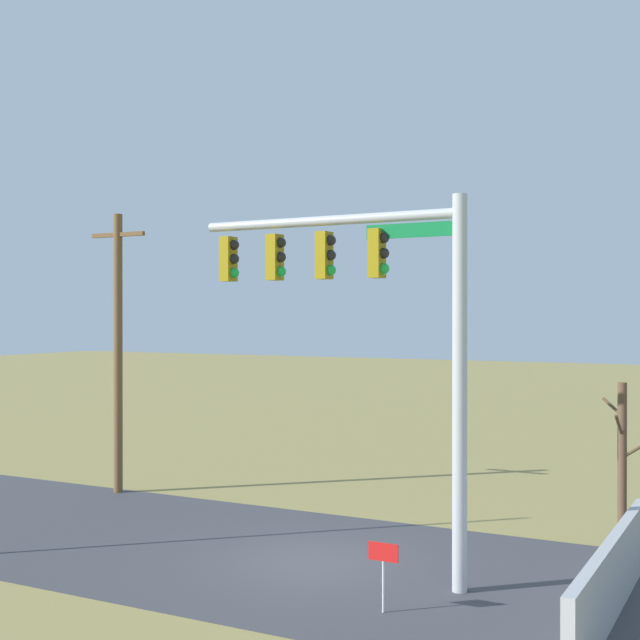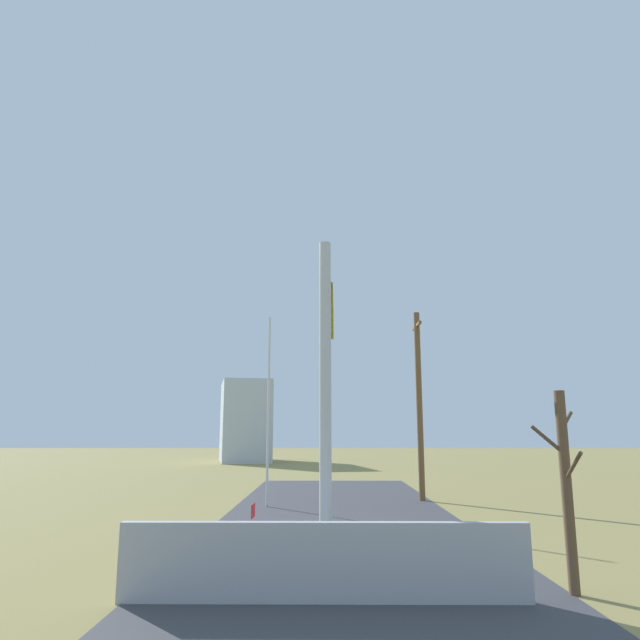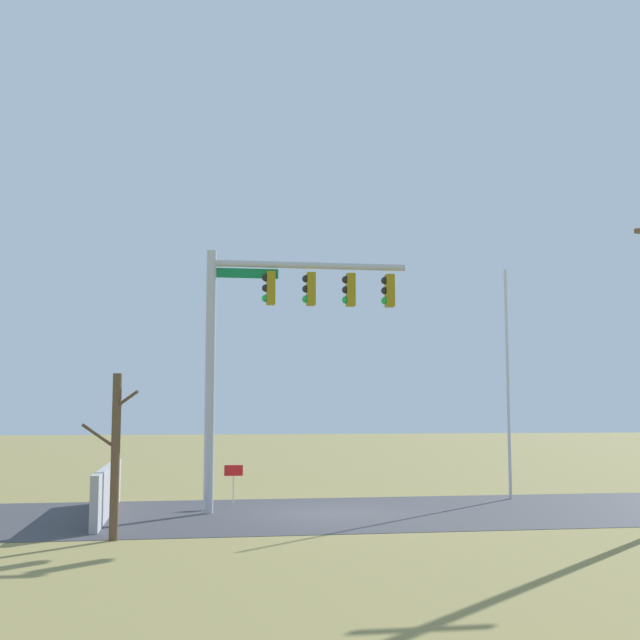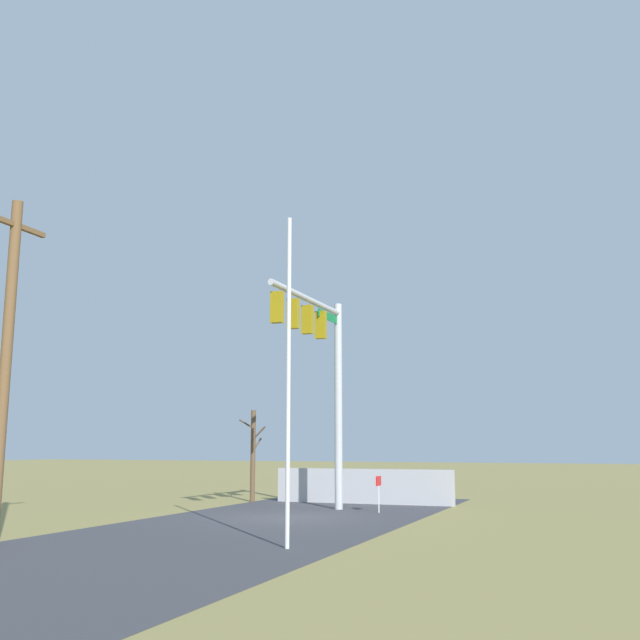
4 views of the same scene
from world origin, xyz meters
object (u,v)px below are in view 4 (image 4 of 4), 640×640
at_px(signal_mast, 320,356).
at_px(utility_pole, 6,360).
at_px(flagpole, 288,377).
at_px(open_sign, 379,486).
at_px(bare_tree, 253,454).

height_order(signal_mast, utility_pole, utility_pole).
xyz_separation_m(flagpole, open_sign, (9.01, 0.58, -2.86)).
bearing_deg(bare_tree, utility_pole, -178.34).
bearing_deg(flagpole, open_sign, 3.66).
bearing_deg(signal_mast, flagpole, -163.93).
distance_m(utility_pole, bare_tree, 14.18).
xyz_separation_m(signal_mast, bare_tree, (3.96, 4.48, -3.40)).
distance_m(flagpole, utility_pole, 6.70).
distance_m(signal_mast, utility_pole, 10.87).
relative_size(flagpole, utility_pole, 0.93).
height_order(flagpole, bare_tree, flagpole).
relative_size(signal_mast, bare_tree, 2.02).
xyz_separation_m(signal_mast, utility_pole, (-10.03, 4.07, -1.08)).
distance_m(bare_tree, open_sign, 6.99).
xyz_separation_m(flagpole, bare_tree, (12.03, 6.80, -1.86)).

